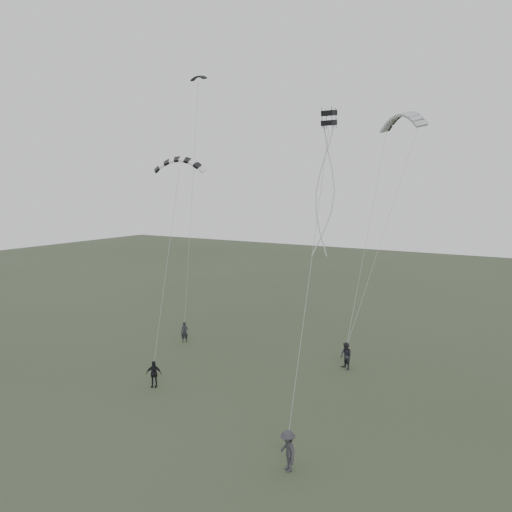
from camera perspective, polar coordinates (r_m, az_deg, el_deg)
The scene contains 9 objects.
ground at distance 29.04m, azimuth -8.28°, elevation -15.29°, with size 140.00×140.00×0.00m, color #353F28.
flyer_left at distance 37.72m, azimuth -8.17°, elevation -8.61°, with size 0.55×0.36×1.51m, color black.
flyer_right at distance 32.49m, azimuth 10.24°, elevation -11.18°, with size 0.83×0.65×1.71m, color #242429.
flyer_center at distance 29.95m, azimuth -11.61°, elevation -13.06°, with size 0.90×0.37×1.53m, color black.
flyer_far at distance 21.59m, azimuth 3.65°, elevation -21.32°, with size 1.09×0.63×1.69m, color #2F2E34.
kite_dark_small at distance 40.67m, azimuth -6.60°, elevation 19.71°, with size 1.40×0.42×0.48m, color black, non-canonical shape.
kite_pale_large at distance 37.16m, azimuth 16.41°, elevation 15.30°, with size 3.85×0.87×1.59m, color #AAACB0, non-canonical shape.
kite_striped at distance 32.73m, azimuth -8.74°, elevation 10.88°, with size 3.23×0.81×1.25m, color black, non-canonical shape.
kite_box at distance 24.14m, azimuth 8.35°, elevation 15.34°, with size 0.56×0.56×0.68m, color black, non-canonical shape.
Camera 1 is at (16.97, -20.66, 11.33)m, focal length 35.00 mm.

